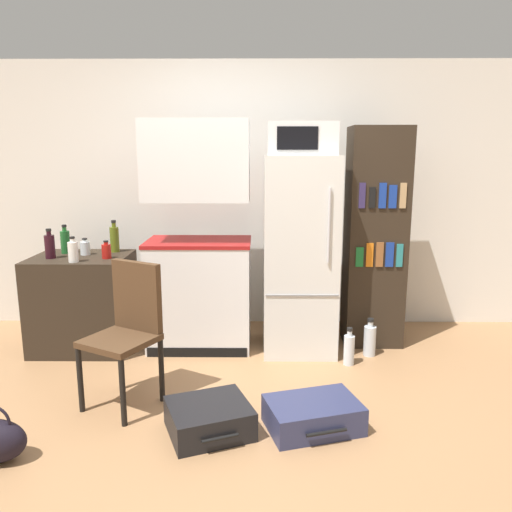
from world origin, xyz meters
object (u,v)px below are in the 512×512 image
at_px(bookshelf, 375,238).
at_px(bottle_ketchup_red, 106,251).
at_px(suitcase_small_flat, 209,418).
at_px(water_bottle_middle, 370,340).
at_px(side_table, 83,302).
at_px(microwave, 302,139).
at_px(bottle_milk_white, 73,251).
at_px(chair, 129,322).
at_px(bottle_olive_oil, 114,239).
at_px(bottle_green_tall, 65,241).
at_px(suitcase_large_flat, 313,415).
at_px(bottle_wine_dark, 50,246).
at_px(kitchen_hutch, 199,246).
at_px(water_bottle_front, 349,349).
at_px(bottle_clear_short, 85,248).
at_px(refrigerator, 300,255).

distance_m(bookshelf, bottle_ketchup_red, 2.25).
xyz_separation_m(suitcase_small_flat, water_bottle_middle, (1.21, 1.18, 0.05)).
relative_size(side_table, microwave, 1.49).
height_order(bottle_milk_white, chair, bottle_milk_white).
xyz_separation_m(bottle_milk_white, water_bottle_middle, (2.38, 0.05, -0.75)).
bearing_deg(suitcase_small_flat, side_table, 110.48).
bearing_deg(microwave, bookshelf, 11.74).
xyz_separation_m(bottle_olive_oil, water_bottle_middle, (2.17, -0.36, -0.78)).
relative_size(bottle_green_tall, suitcase_large_flat, 0.39).
relative_size(bookshelf, bottle_wine_dark, 7.60).
distance_m(kitchen_hutch, water_bottle_front, 1.49).
bearing_deg(bottle_clear_short, water_bottle_front, -10.91).
distance_m(microwave, bottle_olive_oil, 1.81).
height_order(suitcase_large_flat, water_bottle_front, water_bottle_front).
bearing_deg(bottle_green_tall, bottle_olive_oil, 9.07).
relative_size(kitchen_hutch, bottle_green_tall, 7.72).
bearing_deg(suitcase_small_flat, bottle_wine_dark, 116.95).
distance_m(bottle_green_tall, bottle_ketchup_red, 0.47).
height_order(refrigerator, bottle_clear_short, refrigerator).
bearing_deg(bottle_clear_short, suitcase_small_flat, -50.11).
bearing_deg(bottle_clear_short, bottle_green_tall, 160.65).
xyz_separation_m(kitchen_hutch, bottle_green_tall, (-1.15, 0.08, 0.02)).
distance_m(chair, suitcase_large_flat, 1.32).
bearing_deg(chair, suitcase_large_flat, 12.27).
distance_m(side_table, refrigerator, 1.88).
bearing_deg(water_bottle_middle, bottle_ketchup_red, 177.79).
relative_size(suitcase_large_flat, water_bottle_middle, 1.98).
distance_m(bottle_green_tall, bottle_wine_dark, 0.22).
bearing_deg(bottle_green_tall, bottle_clear_short, -19.35).
bearing_deg(chair, suitcase_small_flat, -6.67).
xyz_separation_m(bookshelf, water_bottle_front, (-0.28, -0.50, -0.80)).
bearing_deg(microwave, suitcase_large_flat, -90.24).
distance_m(refrigerator, microwave, 0.94).
height_order(bookshelf, bottle_clear_short, bookshelf).
height_order(bookshelf, water_bottle_front, bookshelf).
distance_m(refrigerator, water_bottle_front, 0.86).
bearing_deg(water_bottle_middle, chair, -156.15).
xyz_separation_m(bottle_olive_oil, bottle_clear_short, (-0.21, -0.13, -0.06)).
bearing_deg(kitchen_hutch, bottle_clear_short, 179.29).
height_order(kitchen_hutch, bottle_clear_short, kitchen_hutch).
bearing_deg(bottle_clear_short, microwave, -1.80).
xyz_separation_m(bookshelf, bottle_wine_dark, (-2.70, -0.23, -0.03)).
bearing_deg(bottle_olive_oil, bookshelf, -1.35).
height_order(suitcase_large_flat, water_bottle_middle, water_bottle_middle).
relative_size(microwave, bookshelf, 0.29).
relative_size(bottle_milk_white, suitcase_small_flat, 0.35).
relative_size(side_table, suitcase_small_flat, 1.36).
distance_m(bottle_clear_short, suitcase_large_flat, 2.39).
bearing_deg(suitcase_large_flat, chair, 147.63).
distance_m(bottle_green_tall, suitcase_large_flat, 2.58).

